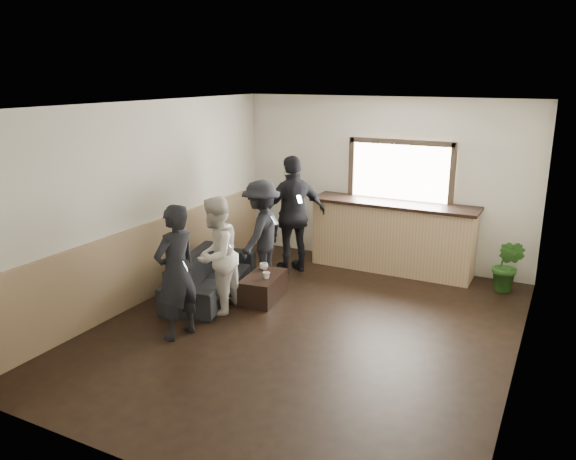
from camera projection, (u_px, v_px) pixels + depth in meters
The scene contains 12 objects.
ground at pixel (305, 328), 7.19m from camera, with size 5.00×6.00×0.01m, color black.
room_shell at pixel (254, 211), 7.12m from camera, with size 5.01×6.01×2.80m.
bar_counter at pixel (393, 232), 9.20m from camera, with size 2.70×0.68×2.13m.
sofa at pixel (211, 275), 8.25m from camera, with size 1.99×0.78×0.58m, color black.
coffee_table at pixel (263, 287), 8.07m from camera, with size 0.45×0.82×0.36m, color black.
cup_a at pixel (264, 266), 8.25m from camera, with size 0.13×0.13×0.10m, color silver.
cup_b at pixel (266, 275), 7.89m from camera, with size 0.10×0.10×0.09m, color silver.
potted_plant at pixel (508, 266), 8.29m from camera, with size 0.45×0.36×0.82m, color #2D6623.
person_a at pixel (176, 272), 6.76m from camera, with size 0.52×0.68×1.68m.
person_b at pixel (216, 256), 7.49m from camera, with size 0.68×0.84×1.61m.
person_c at pixel (262, 233), 8.55m from camera, with size 0.66×1.08×1.62m.
person_d at pixel (294, 215), 9.03m from camera, with size 1.06×1.17×1.91m.
Camera 1 is at (2.81, -5.96, 3.15)m, focal length 35.00 mm.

